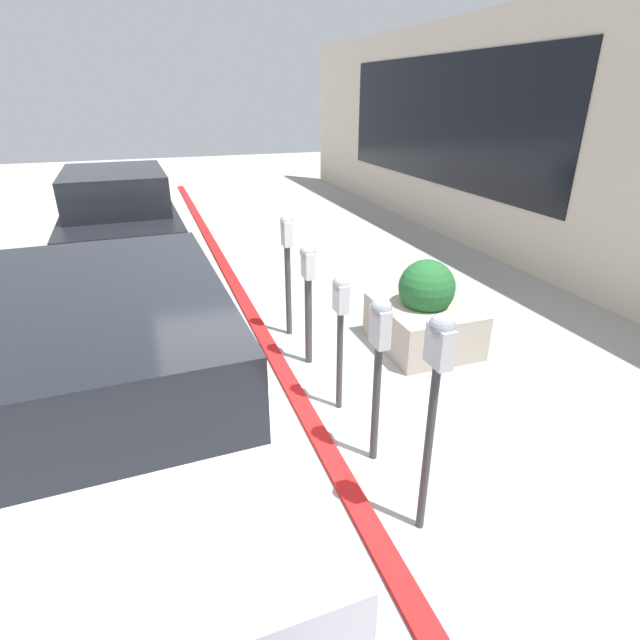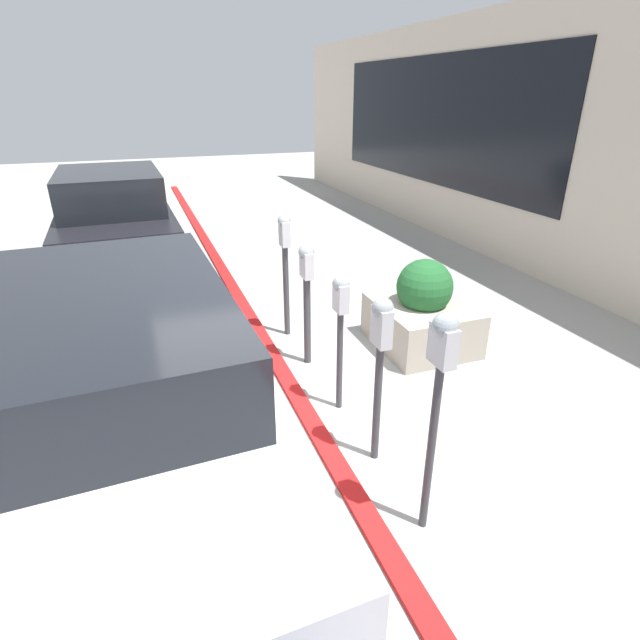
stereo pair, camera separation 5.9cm
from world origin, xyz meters
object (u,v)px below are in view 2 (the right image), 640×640
at_px(planter_box, 422,314).
at_px(parked_car_middle, 98,383).
at_px(parking_meter_fourth, 307,283).
at_px(parked_car_rear, 115,215).
at_px(parking_meter_farthest, 285,255).
at_px(parking_meter_middle, 341,314).
at_px(parking_meter_second, 381,345).
at_px(parking_meter_nearest, 440,375).

distance_m(planter_box, parked_car_middle, 3.43).
height_order(parking_meter_fourth, planter_box, parking_meter_fourth).
relative_size(parked_car_middle, parked_car_rear, 1.11).
relative_size(parking_meter_farthest, parked_car_middle, 0.30).
bearing_deg(planter_box, parking_meter_middle, 121.72).
relative_size(parking_meter_second, parking_meter_middle, 1.07).
xyz_separation_m(parking_meter_second, parking_meter_middle, (0.73, 0.00, -0.06)).
distance_m(parking_meter_second, parked_car_rear, 6.29).
bearing_deg(parked_car_middle, parking_meter_fourth, -60.76).
xyz_separation_m(parking_meter_middle, planter_box, (0.82, -1.33, -0.54)).
height_order(parking_meter_farthest, planter_box, parking_meter_farthest).
xyz_separation_m(planter_box, parked_car_rear, (4.46, 3.15, 0.40)).
height_order(parking_meter_nearest, parking_meter_fourth, parking_meter_nearest).
bearing_deg(parking_meter_farthest, parking_meter_nearest, -179.88).
height_order(parked_car_middle, parked_car_rear, parked_car_middle).
height_order(planter_box, parked_car_middle, parked_car_middle).
bearing_deg(parked_car_rear, parking_meter_farthest, -154.97).
xyz_separation_m(parking_meter_nearest, parking_meter_middle, (1.46, 0.00, -0.23)).
bearing_deg(planter_box, parking_meter_farthest, 59.13).
relative_size(planter_box, parked_car_rear, 0.26).
xyz_separation_m(parking_meter_middle, parking_meter_farthest, (1.61, 0.00, 0.04)).
height_order(parking_meter_fourth, parking_meter_farthest, parking_meter_farthest).
relative_size(parking_meter_nearest, parking_meter_farthest, 1.08).
relative_size(parking_meter_middle, parking_meter_fourth, 0.98).
bearing_deg(parking_meter_fourth, parking_meter_middle, 179.82).
height_order(parking_meter_middle, parked_car_middle, parked_car_middle).
height_order(parking_meter_middle, planter_box, parking_meter_middle).
bearing_deg(parking_meter_farthest, planter_box, -120.87).
distance_m(parking_meter_farthest, parked_car_rear, 4.10).
bearing_deg(parking_meter_nearest, parking_meter_fourth, 0.04).
height_order(parking_meter_farthest, parked_car_rear, parked_car_rear).
distance_m(parking_meter_nearest, parking_meter_middle, 1.48).
bearing_deg(planter_box, parked_car_middle, 108.52).
distance_m(parking_meter_second, parked_car_middle, 1.97).
bearing_deg(parking_meter_fourth, parking_meter_nearest, -179.96).
distance_m(parking_meter_middle, parking_meter_farthest, 1.61).
distance_m(parking_meter_nearest, parking_meter_fourth, 2.36).
bearing_deg(planter_box, parked_car_rear, 35.28).
relative_size(parking_meter_nearest, parked_car_rear, 0.37).
distance_m(parking_meter_fourth, planter_box, 1.42).
bearing_deg(parking_meter_farthest, parking_meter_fourth, -179.61).
bearing_deg(parking_meter_nearest, planter_box, -30.09).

